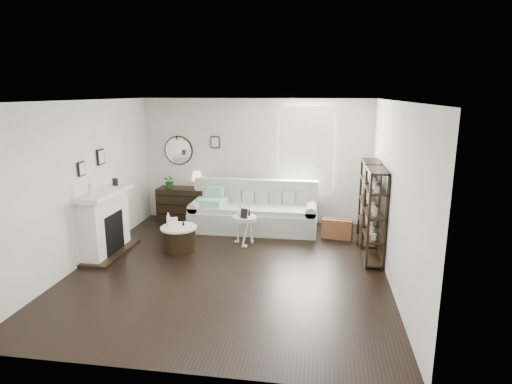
% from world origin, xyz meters
% --- Properties ---
extents(room, '(5.50, 5.50, 5.50)m').
position_xyz_m(room, '(0.73, 2.70, 1.60)').
color(room, black).
rests_on(room, ground).
extents(fireplace, '(0.50, 1.40, 1.84)m').
position_xyz_m(fireplace, '(-2.32, 0.30, 0.54)').
color(fireplace, white).
rests_on(fireplace, ground).
extents(shelf_unit_far, '(0.30, 0.80, 1.60)m').
position_xyz_m(shelf_unit_far, '(2.33, 1.55, 0.80)').
color(shelf_unit_far, black).
rests_on(shelf_unit_far, ground).
extents(shelf_unit_near, '(0.30, 0.80, 1.60)m').
position_xyz_m(shelf_unit_near, '(2.33, 0.65, 0.80)').
color(shelf_unit_near, black).
rests_on(shelf_unit_near, ground).
extents(sofa, '(2.62, 0.91, 1.02)m').
position_xyz_m(sofa, '(0.06, 2.08, 0.34)').
color(sofa, '#A7B29F').
rests_on(sofa, ground).
extents(quilt, '(0.64, 0.56, 0.14)m').
position_xyz_m(quilt, '(-0.79, 1.95, 0.59)').
color(quilt, '#238362').
rests_on(quilt, sofa).
extents(suitcase, '(0.61, 0.28, 0.39)m').
position_xyz_m(suitcase, '(1.77, 1.74, 0.20)').
color(suitcase, brown).
rests_on(suitcase, ground).
extents(dresser, '(1.12, 0.48, 0.75)m').
position_xyz_m(dresser, '(-1.59, 2.47, 0.37)').
color(dresser, black).
rests_on(dresser, ground).
extents(table_lamp, '(0.32, 0.32, 0.38)m').
position_xyz_m(table_lamp, '(-1.27, 2.47, 0.94)').
color(table_lamp, beige).
rests_on(table_lamp, dresser).
extents(potted_plant, '(0.34, 0.32, 0.30)m').
position_xyz_m(potted_plant, '(-1.88, 2.42, 0.90)').
color(potted_plant, '#195117').
rests_on(potted_plant, dresser).
extents(drum_table, '(0.65, 0.65, 0.45)m').
position_xyz_m(drum_table, '(-1.09, 0.63, 0.23)').
color(drum_table, black).
rests_on(drum_table, ground).
extents(pedestal_table, '(0.46, 0.46, 0.55)m').
position_xyz_m(pedestal_table, '(0.03, 1.13, 0.51)').
color(pedestal_table, white).
rests_on(pedestal_table, ground).
extents(eiffel_drum, '(0.11, 0.11, 0.18)m').
position_xyz_m(eiffel_drum, '(-1.02, 0.68, 0.54)').
color(eiffel_drum, black).
rests_on(eiffel_drum, drum_table).
extents(bottle_drum, '(0.06, 0.06, 0.28)m').
position_xyz_m(bottle_drum, '(-1.25, 0.56, 0.59)').
color(bottle_drum, silver).
rests_on(bottle_drum, drum_table).
extents(card_frame_drum, '(0.18, 0.11, 0.22)m').
position_xyz_m(card_frame_drum, '(-1.13, 0.47, 0.57)').
color(card_frame_drum, white).
rests_on(card_frame_drum, drum_table).
extents(eiffel_ped, '(0.12, 0.12, 0.20)m').
position_xyz_m(eiffel_ped, '(0.12, 1.16, 0.65)').
color(eiffel_ped, black).
rests_on(eiffel_ped, pedestal_table).
extents(flask_ped, '(0.15, 0.15, 0.28)m').
position_xyz_m(flask_ped, '(-0.05, 1.15, 0.70)').
color(flask_ped, silver).
rests_on(flask_ped, pedestal_table).
extents(card_frame_ped, '(0.15, 0.09, 0.18)m').
position_xyz_m(card_frame_ped, '(0.05, 1.01, 0.64)').
color(card_frame_ped, black).
rests_on(card_frame_ped, pedestal_table).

